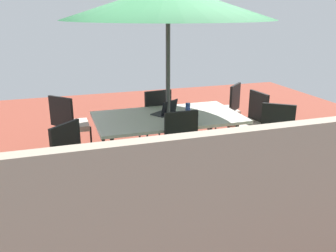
# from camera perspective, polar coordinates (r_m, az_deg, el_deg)

# --- Properties ---
(ground_plane) EXTENTS (10.00, 10.00, 0.02)m
(ground_plane) POSITION_cam_1_polar(r_m,az_deg,el_deg) (5.31, 0.00, -6.26)
(ground_plane) COLOR brown
(hedge_row) EXTENTS (6.30, 0.94, 1.05)m
(hedge_row) POSITION_cam_1_polar(r_m,az_deg,el_deg) (3.25, 12.66, -13.03)
(hedge_row) COLOR #2D6633
(hedge_row) RESTS_ON ground_plane
(dining_table) EXTENTS (2.04, 1.15, 0.75)m
(dining_table) POSITION_cam_1_polar(r_m,az_deg,el_deg) (5.06, 0.00, 1.11)
(dining_table) COLOR silver
(dining_table) RESTS_ON ground_plane
(patio_umbrella) EXTENTS (2.76, 2.76, 2.48)m
(patio_umbrella) POSITION_cam_1_polar(r_m,az_deg,el_deg) (4.84, 0.00, 18.97)
(patio_umbrella) COLOR #4C4C4C
(patio_umbrella) RESTS_ON ground_plane
(chair_southwest) EXTENTS (0.59, 0.59, 0.98)m
(chair_southwest) POSITION_cam_1_polar(r_m,az_deg,el_deg) (6.27, 9.19, 2.82)
(chair_southwest) COLOR beige
(chair_southwest) RESTS_ON ground_plane
(chair_south) EXTENTS (0.47, 0.48, 0.98)m
(chair_south) POSITION_cam_1_polar(r_m,az_deg,el_deg) (5.80, -2.12, 1.79)
(chair_south) COLOR beige
(chair_south) RESTS_ON ground_plane
(chair_west) EXTENTS (0.48, 0.47, 0.98)m
(chair_west) POSITION_cam_1_polar(r_m,az_deg,el_deg) (5.65, 12.79, 0.88)
(chair_west) COLOR beige
(chair_west) RESTS_ON ground_plane
(chair_north) EXTENTS (0.46, 0.46, 0.98)m
(chair_north) POSITION_cam_1_polar(r_m,az_deg,el_deg) (4.42, 2.78, -3.51)
(chair_north) COLOR beige
(chair_north) RESTS_ON ground_plane
(chair_northeast) EXTENTS (0.59, 0.59, 0.98)m
(chair_northeast) POSITION_cam_1_polar(r_m,az_deg,el_deg) (4.15, -14.18, -5.57)
(chair_northeast) COLOR beige
(chair_northeast) RESTS_ON ground_plane
(chair_southeast) EXTENTS (0.59, 0.59, 0.98)m
(chair_southeast) POSITION_cam_1_polar(r_m,az_deg,el_deg) (5.59, -15.32, 0.51)
(chair_southeast) COLOR beige
(chair_southeast) RESTS_ON ground_plane
(chair_northwest) EXTENTS (0.58, 0.58, 0.98)m
(chair_northwest) POSITION_cam_1_polar(r_m,az_deg,el_deg) (4.97, 16.74, -1.82)
(chair_northwest) COLOR beige
(chair_northwest) RESTS_ON ground_plane
(laptop) EXTENTS (0.40, 0.38, 0.21)m
(laptop) POSITION_cam_1_polar(r_m,az_deg,el_deg) (5.10, -0.36, 2.36)
(laptop) COLOR #2D2D33
(laptop) RESTS_ON dining_table
(cup) EXTENTS (0.07, 0.07, 0.11)m
(cup) POSITION_cam_1_polar(r_m,az_deg,el_deg) (5.32, 3.18, 3.06)
(cup) COLOR #334C99
(cup) RESTS_ON dining_table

